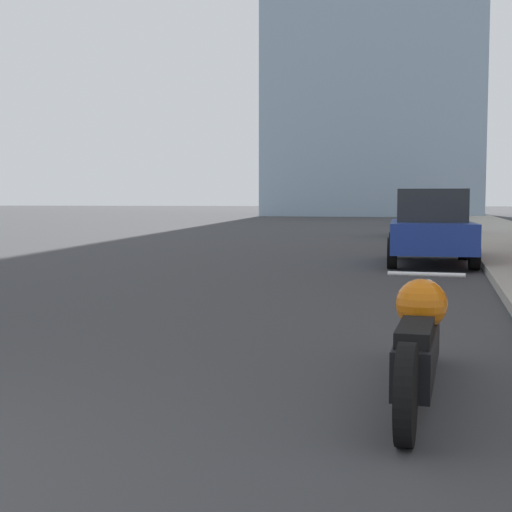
% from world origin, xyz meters
% --- Properties ---
extents(sidewalk, '(3.49, 240.00, 0.15)m').
position_xyz_m(sidewalk, '(6.04, 40.00, 0.07)').
color(sidewalk, '#9E998E').
rests_on(sidewalk, ground_plane).
extents(motorcycle, '(0.62, 2.65, 0.80)m').
position_xyz_m(motorcycle, '(3.32, 3.37, 0.39)').
color(motorcycle, black).
rests_on(motorcycle, ground_plane).
extents(parked_car_blue, '(1.98, 4.19, 1.63)m').
position_xyz_m(parked_car_blue, '(3.26, 14.26, 0.81)').
color(parked_car_blue, '#1E3899').
rests_on(parked_car_blue, ground_plane).
extents(parked_car_green, '(2.00, 4.20, 1.72)m').
position_xyz_m(parked_car_green, '(2.99, 27.27, 0.85)').
color(parked_car_green, '#1E6B33').
rests_on(parked_car_green, ground_plane).
extents(parked_car_yellow, '(2.12, 4.20, 1.73)m').
position_xyz_m(parked_car_yellow, '(2.95, 39.81, 0.84)').
color(parked_car_yellow, gold).
rests_on(parked_car_yellow, ground_plane).
extents(parked_car_red, '(1.91, 4.05, 1.63)m').
position_xyz_m(parked_car_red, '(3.25, 52.54, 0.81)').
color(parked_car_red, red).
rests_on(parked_car_red, ground_plane).
extents(parked_car_black, '(1.83, 3.87, 1.69)m').
position_xyz_m(parked_car_black, '(3.18, 62.52, 0.84)').
color(parked_car_black, black).
rests_on(parked_car_black, ground_plane).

